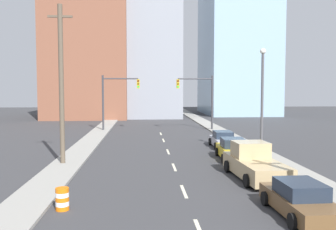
# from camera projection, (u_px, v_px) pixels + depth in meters

# --- Properties ---
(sidewalk_left) EXTENTS (2.14, 92.39, 0.14)m
(sidewalk_left) POSITION_uv_depth(u_px,v_px,m) (106.00, 125.00, 51.67)
(sidewalk_left) COLOR gray
(sidewalk_left) RESTS_ON ground
(sidewalk_right) EXTENTS (2.14, 92.39, 0.14)m
(sidewalk_right) POSITION_uv_depth(u_px,v_px,m) (208.00, 125.00, 52.62)
(sidewalk_right) COLOR gray
(sidewalk_right) RESTS_ON ground
(lane_stripe_at_13m) EXTENTS (0.16, 2.40, 0.01)m
(lane_stripe_at_13m) POSITION_uv_depth(u_px,v_px,m) (184.00, 191.00, 18.61)
(lane_stripe_at_13m) COLOR beige
(lane_stripe_at_13m) RESTS_ON ground
(lane_stripe_at_18m) EXTENTS (0.16, 2.40, 0.01)m
(lane_stripe_at_18m) POSITION_uv_depth(u_px,v_px,m) (174.00, 167.00, 24.36)
(lane_stripe_at_18m) COLOR beige
(lane_stripe_at_18m) RESTS_ON ground
(lane_stripe_at_24m) EXTENTS (0.16, 2.40, 0.01)m
(lane_stripe_at_24m) POSITION_uv_depth(u_px,v_px,m) (168.00, 152.00, 30.36)
(lane_stripe_at_24m) COLOR beige
(lane_stripe_at_24m) RESTS_ON ground
(lane_stripe_at_31m) EXTENTS (0.16, 2.40, 0.01)m
(lane_stripe_at_31m) POSITION_uv_depth(u_px,v_px,m) (163.00, 140.00, 37.08)
(lane_stripe_at_31m) COLOR beige
(lane_stripe_at_31m) RESTS_ON ground
(lane_stripe_at_37m) EXTENTS (0.16, 2.40, 0.01)m
(lane_stripe_at_37m) POSITION_uv_depth(u_px,v_px,m) (161.00, 134.00, 42.58)
(lane_stripe_at_37m) COLOR beige
(lane_stripe_at_37m) RESTS_ON ground
(building_brick_left) EXTENTS (14.00, 16.00, 21.15)m
(building_brick_left) POSITION_uv_depth(u_px,v_px,m) (89.00, 58.00, 66.85)
(building_brick_left) COLOR brown
(building_brick_left) RESTS_ON ground
(building_office_center) EXTENTS (12.00, 20.00, 25.39)m
(building_office_center) POSITION_uv_depth(u_px,v_px,m) (146.00, 49.00, 71.37)
(building_office_center) COLOR gray
(building_office_center) RESTS_ON ground
(building_glass_right) EXTENTS (13.00, 20.00, 34.56)m
(building_glass_right) POSITION_uv_depth(u_px,v_px,m) (236.00, 29.00, 76.27)
(building_glass_right) COLOR #8CADC6
(building_glass_right) RESTS_ON ground
(traffic_signal_left) EXTENTS (4.54, 0.35, 6.74)m
(traffic_signal_left) POSITION_uv_depth(u_px,v_px,m) (113.00, 95.00, 45.13)
(traffic_signal_left) COLOR #38383D
(traffic_signal_left) RESTS_ON ground
(traffic_signal_right) EXTENTS (4.54, 0.35, 6.74)m
(traffic_signal_right) POSITION_uv_depth(u_px,v_px,m) (202.00, 95.00, 45.86)
(traffic_signal_right) COLOR #38383D
(traffic_signal_right) RESTS_ON ground
(utility_pole_left_mid) EXTENTS (1.60, 0.32, 10.62)m
(utility_pole_left_mid) POSITION_uv_depth(u_px,v_px,m) (61.00, 84.00, 24.70)
(utility_pole_left_mid) COLOR brown
(utility_pole_left_mid) RESTS_ON ground
(traffic_barrel) EXTENTS (0.56, 0.56, 0.95)m
(traffic_barrel) POSITION_uv_depth(u_px,v_px,m) (62.00, 199.00, 15.71)
(traffic_barrel) COLOR orange
(traffic_barrel) RESTS_ON ground
(street_lamp) EXTENTS (0.44, 0.44, 8.13)m
(street_lamp) POSITION_uv_depth(u_px,v_px,m) (262.00, 94.00, 28.18)
(street_lamp) COLOR #4C4C51
(street_lamp) RESTS_ON ground
(sedan_brown) EXTENTS (2.16, 4.65, 1.40)m
(sedan_brown) POSITION_uv_depth(u_px,v_px,m) (300.00, 200.00, 15.00)
(sedan_brown) COLOR brown
(sedan_brown) RESTS_ON ground
(pickup_truck_tan) EXTENTS (2.70, 5.97, 1.99)m
(pickup_truck_tan) POSITION_uv_depth(u_px,v_px,m) (254.00, 164.00, 21.39)
(pickup_truck_tan) COLOR tan
(pickup_truck_tan) RESTS_ON ground
(sedan_yellow) EXTENTS (2.26, 4.71, 1.53)m
(sedan_yellow) POSITION_uv_depth(u_px,v_px,m) (233.00, 150.00, 27.08)
(sedan_yellow) COLOR gold
(sedan_yellow) RESTS_ON ground
(sedan_silver) EXTENTS (2.04, 4.51, 1.41)m
(sedan_silver) POSITION_uv_depth(u_px,v_px,m) (223.00, 140.00, 32.65)
(sedan_silver) COLOR #B2B2BC
(sedan_silver) RESTS_ON ground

